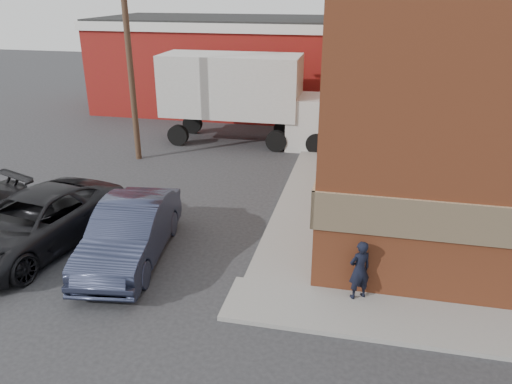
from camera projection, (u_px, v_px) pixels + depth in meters
The scene contains 8 objects.
ground at pixel (254, 283), 13.36m from camera, with size 90.00×90.00×0.00m, color #28282B.
sidewalk_west at pixel (314, 170), 21.33m from camera, with size 1.80×18.00×0.12m, color gray.
warehouse at pixel (232, 64), 31.52m from camera, with size 16.30×8.30×5.60m.
utility_pole at pixel (129, 52), 21.17m from camera, with size 2.00×0.26×9.00m.
man at pixel (360, 270), 12.24m from camera, with size 0.57×0.38×1.57m, color black.
sedan at pixel (130, 232), 14.24m from camera, with size 1.80×5.16×1.70m, color #2A2F46.
suv_a at pixel (34, 222), 14.87m from camera, with size 2.78×6.03×1.68m, color black.
box_truck at pixel (248, 93), 24.36m from camera, with size 8.81×2.82×4.33m.
Camera 1 is at (2.52, -11.13, 7.36)m, focal length 35.00 mm.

